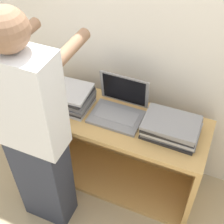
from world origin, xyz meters
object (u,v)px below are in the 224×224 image
at_px(laptop_stack_left, 66,96).
at_px(laptop_stack_right, 171,127).
at_px(laptop_open, 119,108).
at_px(person, 35,137).

bearing_deg(laptop_stack_left, laptop_stack_right, 0.22).
height_order(laptop_stack_left, laptop_stack_right, laptop_stack_left).
relative_size(laptop_open, laptop_stack_right, 0.96).
bearing_deg(laptop_stack_left, person, -84.16).
height_order(laptop_open, laptop_stack_right, laptop_open).
xyz_separation_m(laptop_open, person, (-0.34, -0.50, 0.07)).
xyz_separation_m(laptop_open, laptop_stack_left, (-0.38, -0.05, 0.01)).
distance_m(laptop_stack_left, person, 0.46).
distance_m(laptop_open, laptop_stack_right, 0.38).
bearing_deg(laptop_stack_left, laptop_open, 7.03).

